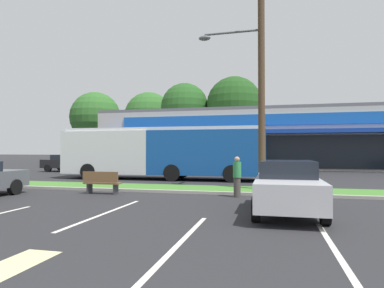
# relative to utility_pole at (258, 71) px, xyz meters

# --- Properties ---
(grass_median) EXTENTS (56.00, 2.20, 0.12)m
(grass_median) POSITION_rel_utility_pole_xyz_m (-2.10, -0.08, -5.31)
(grass_median) COLOR #427A2D
(grass_median) RESTS_ON ground_plane
(curb_lip) EXTENTS (56.00, 0.24, 0.12)m
(curb_lip) POSITION_rel_utility_pole_xyz_m (-2.10, -1.30, -5.31)
(curb_lip) COLOR #99968C
(curb_lip) RESTS_ON ground_plane
(parking_stripe_1) EXTENTS (0.12, 4.80, 0.01)m
(parking_stripe_1) POSITION_rel_utility_pole_xyz_m (-4.17, -6.21, -5.37)
(parking_stripe_1) COLOR silver
(parking_stripe_1) RESTS_ON ground_plane
(parking_stripe_2) EXTENTS (0.12, 4.80, 0.01)m
(parking_stripe_2) POSITION_rel_utility_pole_xyz_m (-1.22, -8.62, -5.37)
(parking_stripe_2) COLOR silver
(parking_stripe_2) RESTS_ON ground_plane
(parking_stripe_3) EXTENTS (0.12, 4.80, 0.01)m
(parking_stripe_3) POSITION_rel_utility_pole_xyz_m (1.69, -8.66, -5.37)
(parking_stripe_3) COLOR silver
(parking_stripe_3) RESTS_ON ground_plane
(lot_arrow) EXTENTS (0.70, 1.60, 0.01)m
(lot_arrow) POSITION_rel_utility_pole_xyz_m (-3.47, -10.57, -5.37)
(lot_arrow) COLOR beige
(lot_arrow) RESTS_ON ground_plane
(storefront_building) EXTENTS (30.03, 12.46, 5.95)m
(storefront_building) POSITION_rel_utility_pole_xyz_m (-1.86, 21.48, -2.40)
(storefront_building) COLOR #BCB7AD
(storefront_building) RESTS_ON ground_plane
(tree_far_left) EXTENTS (7.73, 7.73, 10.86)m
(tree_far_left) POSITION_rel_utility_pole_xyz_m (-26.02, 31.61, 1.62)
(tree_far_left) COLOR #473323
(tree_far_left) RESTS_ON ground_plane
(tree_left) EXTENTS (7.53, 7.53, 10.74)m
(tree_left) POSITION_rel_utility_pole_xyz_m (-17.71, 33.01, 1.59)
(tree_left) COLOR #473323
(tree_left) RESTS_ON ground_plane
(tree_mid_left) EXTENTS (6.50, 6.50, 11.02)m
(tree_mid_left) POSITION_rel_utility_pole_xyz_m (-10.98, 28.93, 2.38)
(tree_mid_left) COLOR #473323
(tree_mid_left) RESTS_ON ground_plane
(tree_mid) EXTENTS (7.21, 7.21, 11.51)m
(tree_mid) POSITION_rel_utility_pole_xyz_m (-4.17, 28.61, 2.52)
(tree_mid) COLOR #473323
(tree_mid) RESTS_ON ground_plane
(utility_pole) EXTENTS (3.03, 2.40, 10.05)m
(utility_pole) POSITION_rel_utility_pole_xyz_m (0.00, 0.00, 0.00)
(utility_pole) COLOR #4C3826
(utility_pole) RESTS_ON ground_plane
(city_bus) EXTENTS (12.95, 2.85, 3.25)m
(city_bus) POSITION_rel_utility_pole_xyz_m (-6.18, 5.03, -3.61)
(city_bus) COLOR #144793
(city_bus) RESTS_ON ground_plane
(bus_stop_bench) EXTENTS (1.60, 0.45, 0.95)m
(bus_stop_bench) POSITION_rel_utility_pole_xyz_m (-6.40, -2.35, -4.87)
(bus_stop_bench) COLOR brown
(bus_stop_bench) RESTS_ON ground_plane
(car_0) EXTENTS (1.89, 4.31, 1.53)m
(car_0) POSITION_rel_utility_pole_xyz_m (1.01, -4.98, -4.59)
(car_0) COLOR #B7B7BC
(car_0) RESTS_ON ground_plane
(car_3) EXTENTS (4.18, 1.97, 1.46)m
(car_3) POSITION_rel_utility_pole_xyz_m (-16.64, 10.42, -4.61)
(car_3) COLOR black
(car_3) RESTS_ON ground_plane
(pedestrian_by_pole) EXTENTS (0.32, 0.32, 1.59)m
(pedestrian_by_pole) POSITION_rel_utility_pole_xyz_m (-0.76, -1.94, -4.57)
(pedestrian_by_pole) COLOR #47423D
(pedestrian_by_pole) RESTS_ON ground_plane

